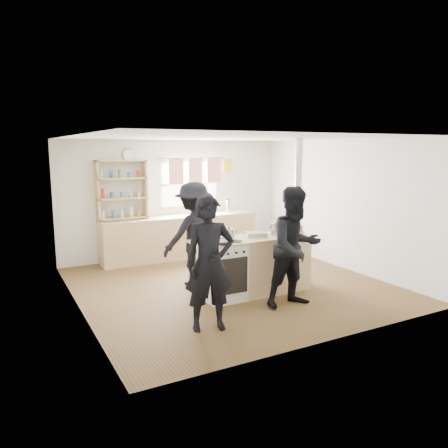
{
  "coord_description": "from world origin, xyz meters",
  "views": [
    {
      "loc": [
        -3.51,
        -6.32,
        2.33
      ],
      "look_at": [
        -0.18,
        -0.1,
        1.1
      ],
      "focal_mm": 35.0,
      "sensor_mm": 36.0,
      "label": 1
    }
  ],
  "objects_px": {
    "thermos": "(228,206)",
    "roast_tray": "(256,234)",
    "stockpot_stove": "(229,233)",
    "person_far": "(194,234)",
    "flue_heater": "(296,247)",
    "cooking_island": "(255,265)",
    "person_near_right": "(296,247)",
    "bread_board": "(295,230)",
    "stockpot_counter": "(278,229)",
    "skillet_greens": "(224,242)",
    "person_near_left": "(209,264)"
  },
  "relations": [
    {
      "from": "cooking_island",
      "to": "stockpot_counter",
      "type": "xyz_separation_m",
      "value": [
        0.43,
        -0.01,
        0.56
      ]
    },
    {
      "from": "stockpot_stove",
      "to": "stockpot_counter",
      "type": "xyz_separation_m",
      "value": [
        0.84,
        -0.13,
        0.02
      ]
    },
    {
      "from": "person_near_right",
      "to": "bread_board",
      "type": "bearing_deg",
      "value": 53.62
    },
    {
      "from": "person_far",
      "to": "thermos",
      "type": "bearing_deg",
      "value": -141.01
    },
    {
      "from": "stockpot_counter",
      "to": "bread_board",
      "type": "xyz_separation_m",
      "value": [
        0.35,
        0.0,
        -0.05
      ]
    },
    {
      "from": "thermos",
      "to": "person_near_left",
      "type": "xyz_separation_m",
      "value": [
        -2.3,
        -3.7,
        -0.16
      ]
    },
    {
      "from": "roast_tray",
      "to": "person_near_right",
      "type": "height_order",
      "value": "person_near_right"
    },
    {
      "from": "thermos",
      "to": "skillet_greens",
      "type": "bearing_deg",
      "value": -119.81
    },
    {
      "from": "roast_tray",
      "to": "flue_heater",
      "type": "height_order",
      "value": "flue_heater"
    },
    {
      "from": "thermos",
      "to": "person_far",
      "type": "height_order",
      "value": "person_far"
    },
    {
      "from": "stockpot_stove",
      "to": "stockpot_counter",
      "type": "distance_m",
      "value": 0.85
    },
    {
      "from": "stockpot_stove",
      "to": "person_far",
      "type": "distance_m",
      "value": 0.82
    },
    {
      "from": "cooking_island",
      "to": "person_near_right",
      "type": "bearing_deg",
      "value": -73.55
    },
    {
      "from": "roast_tray",
      "to": "bread_board",
      "type": "distance_m",
      "value": 0.75
    },
    {
      "from": "cooking_island",
      "to": "person_near_right",
      "type": "distance_m",
      "value": 0.9
    },
    {
      "from": "stockpot_stove",
      "to": "person_near_right",
      "type": "height_order",
      "value": "person_near_right"
    },
    {
      "from": "thermos",
      "to": "roast_tray",
      "type": "distance_m",
      "value": 2.91
    },
    {
      "from": "thermos",
      "to": "stockpot_counter",
      "type": "height_order",
      "value": "thermos"
    },
    {
      "from": "thermos",
      "to": "skillet_greens",
      "type": "relative_size",
      "value": 0.94
    },
    {
      "from": "flue_heater",
      "to": "person_far",
      "type": "relative_size",
      "value": 1.41
    },
    {
      "from": "skillet_greens",
      "to": "person_far",
      "type": "height_order",
      "value": "person_far"
    },
    {
      "from": "bread_board",
      "to": "person_near_left",
      "type": "xyz_separation_m",
      "value": [
        -2.06,
        -0.92,
        -0.11
      ]
    },
    {
      "from": "flue_heater",
      "to": "person_near_left",
      "type": "relative_size",
      "value": 1.43
    },
    {
      "from": "skillet_greens",
      "to": "person_near_right",
      "type": "relative_size",
      "value": 0.16
    },
    {
      "from": "person_far",
      "to": "flue_heater",
      "type": "bearing_deg",
      "value": 141.8
    },
    {
      "from": "roast_tray",
      "to": "person_near_right",
      "type": "bearing_deg",
      "value": -76.46
    },
    {
      "from": "roast_tray",
      "to": "bread_board",
      "type": "relative_size",
      "value": 1.18
    },
    {
      "from": "stockpot_stove",
      "to": "person_far",
      "type": "bearing_deg",
      "value": 107.98
    },
    {
      "from": "stockpot_stove",
      "to": "bread_board",
      "type": "distance_m",
      "value": 1.21
    },
    {
      "from": "cooking_island",
      "to": "thermos",
      "type": "bearing_deg",
      "value": 69.72
    },
    {
      "from": "roast_tray",
      "to": "flue_heater",
      "type": "distance_m",
      "value": 0.88
    },
    {
      "from": "thermos",
      "to": "person_far",
      "type": "distance_m",
      "value": 2.53
    },
    {
      "from": "skillet_greens",
      "to": "stockpot_counter",
      "type": "relative_size",
      "value": 0.97
    },
    {
      "from": "person_near_right",
      "to": "person_far",
      "type": "relative_size",
      "value": 1.01
    },
    {
      "from": "thermos",
      "to": "roast_tray",
      "type": "xyz_separation_m",
      "value": [
        -0.99,
        -2.73,
        -0.07
      ]
    },
    {
      "from": "roast_tray",
      "to": "skillet_greens",
      "type": "bearing_deg",
      "value": -161.22
    },
    {
      "from": "flue_heater",
      "to": "thermos",
      "type": "bearing_deg",
      "value": 86.53
    },
    {
      "from": "skillet_greens",
      "to": "person_near_left",
      "type": "distance_m",
      "value": 0.94
    },
    {
      "from": "thermos",
      "to": "person_far",
      "type": "relative_size",
      "value": 0.15
    },
    {
      "from": "cooking_island",
      "to": "person_near_right",
      "type": "xyz_separation_m",
      "value": [
        0.22,
        -0.75,
        0.43
      ]
    },
    {
      "from": "cooking_island",
      "to": "roast_tray",
      "type": "distance_m",
      "value": 0.51
    },
    {
      "from": "cooking_island",
      "to": "bread_board",
      "type": "relative_size",
      "value": 5.96
    },
    {
      "from": "roast_tray",
      "to": "stockpot_stove",
      "type": "xyz_separation_m",
      "value": [
        -0.45,
        0.09,
        0.04
      ]
    },
    {
      "from": "thermos",
      "to": "roast_tray",
      "type": "height_order",
      "value": "thermos"
    },
    {
      "from": "skillet_greens",
      "to": "person_near_left",
      "type": "height_order",
      "value": "person_near_left"
    },
    {
      "from": "flue_heater",
      "to": "cooking_island",
      "type": "bearing_deg",
      "value": -177.03
    },
    {
      "from": "bread_board",
      "to": "skillet_greens",
      "type": "bearing_deg",
      "value": -172.12
    },
    {
      "from": "cooking_island",
      "to": "stockpot_counter",
      "type": "relative_size",
      "value": 6.56
    },
    {
      "from": "stockpot_counter",
      "to": "person_far",
      "type": "height_order",
      "value": "person_far"
    },
    {
      "from": "stockpot_counter",
      "to": "thermos",
      "type": "bearing_deg",
      "value": 77.95
    }
  ]
}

